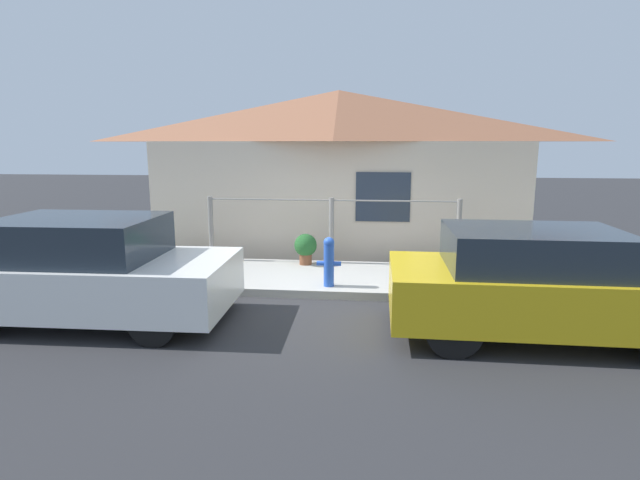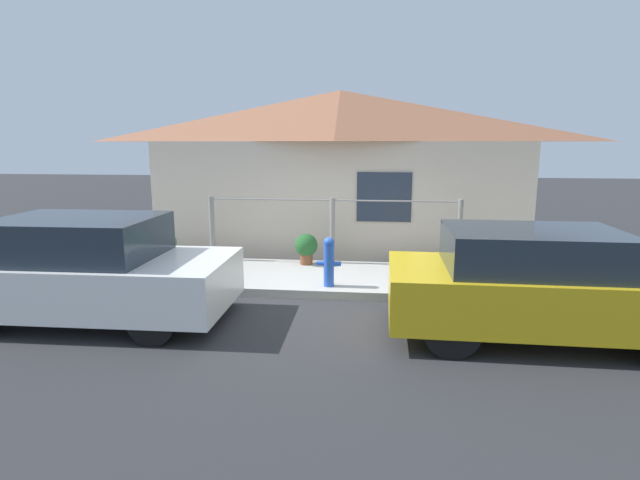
{
  "view_description": "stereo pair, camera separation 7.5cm",
  "coord_description": "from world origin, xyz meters",
  "px_view_note": "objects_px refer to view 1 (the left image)",
  "views": [
    {
      "loc": [
        0.79,
        -7.53,
        2.43
      ],
      "look_at": [
        -0.05,
        0.3,
        0.9
      ],
      "focal_mm": 28.0,
      "sensor_mm": 36.0,
      "label": 1
    },
    {
      "loc": [
        0.86,
        -7.52,
        2.43
      ],
      "look_at": [
        -0.05,
        0.3,
        0.9
      ],
      "focal_mm": 28.0,
      "sensor_mm": 36.0,
      "label": 2
    }
  ],
  "objects_px": {
    "potted_plant_near_hydrant": "(306,247)",
    "car_right": "(540,284)",
    "potted_plant_by_fence": "(165,245)",
    "car_left": "(89,271)",
    "fire_hydrant": "(329,261)"
  },
  "relations": [
    {
      "from": "car_right",
      "to": "fire_hydrant",
      "type": "distance_m",
      "value": 3.2
    },
    {
      "from": "fire_hydrant",
      "to": "potted_plant_near_hydrant",
      "type": "height_order",
      "value": "fire_hydrant"
    },
    {
      "from": "potted_plant_by_fence",
      "to": "car_left",
      "type": "bearing_deg",
      "value": -85.98
    },
    {
      "from": "car_left",
      "to": "car_right",
      "type": "relative_size",
      "value": 1.01
    },
    {
      "from": "car_left",
      "to": "car_right",
      "type": "xyz_separation_m",
      "value": [
        5.95,
        0.0,
        -0.01
      ]
    },
    {
      "from": "potted_plant_near_hydrant",
      "to": "car_right",
      "type": "bearing_deg",
      "value": -41.99
    },
    {
      "from": "car_left",
      "to": "fire_hydrant",
      "type": "height_order",
      "value": "car_left"
    },
    {
      "from": "car_left",
      "to": "potted_plant_by_fence",
      "type": "xyz_separation_m",
      "value": [
        -0.21,
        3.03,
        -0.27
      ]
    },
    {
      "from": "car_right",
      "to": "fire_hydrant",
      "type": "height_order",
      "value": "car_right"
    },
    {
      "from": "potted_plant_near_hydrant",
      "to": "potted_plant_by_fence",
      "type": "height_order",
      "value": "potted_plant_near_hydrant"
    },
    {
      "from": "car_right",
      "to": "car_left",
      "type": "bearing_deg",
      "value": -179.4
    },
    {
      "from": "car_left",
      "to": "potted_plant_by_fence",
      "type": "relative_size",
      "value": 6.89
    },
    {
      "from": "car_left",
      "to": "potted_plant_near_hydrant",
      "type": "height_order",
      "value": "car_left"
    },
    {
      "from": "fire_hydrant",
      "to": "car_right",
      "type": "bearing_deg",
      "value": -29.58
    },
    {
      "from": "car_right",
      "to": "potted_plant_by_fence",
      "type": "bearing_deg",
      "value": 154.4
    }
  ]
}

